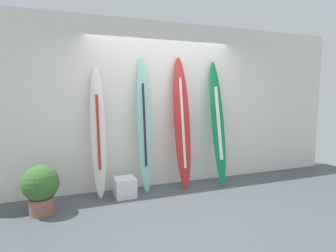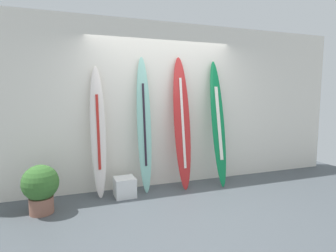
# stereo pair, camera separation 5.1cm
# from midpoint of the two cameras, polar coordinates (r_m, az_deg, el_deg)

# --- Properties ---
(ground) EXTENTS (8.00, 8.00, 0.04)m
(ground) POSITION_cam_midpoint_polar(r_m,az_deg,el_deg) (3.95, 5.00, -17.47)
(ground) COLOR #474D53
(wall_back) EXTENTS (7.20, 0.20, 2.80)m
(wall_back) POSITION_cam_midpoint_polar(r_m,az_deg,el_deg) (4.82, -1.30, 4.39)
(wall_back) COLOR white
(wall_back) RESTS_ON ground
(surfboard_ivory) EXTENTS (0.24, 0.35, 2.02)m
(surfboard_ivory) POSITION_cam_midpoint_polar(r_m,az_deg,el_deg) (4.34, -14.02, -1.39)
(surfboard_ivory) COLOR silver
(surfboard_ivory) RESTS_ON ground
(surfboard_seafoam) EXTENTS (0.24, 0.36, 2.20)m
(surfboard_seafoam) POSITION_cam_midpoint_polar(r_m,az_deg,el_deg) (4.45, -4.67, 0.29)
(surfboard_seafoam) COLOR #84C4B5
(surfboard_seafoam) RESTS_ON ground
(surfboard_crimson) EXTENTS (0.30, 0.46, 2.22)m
(surfboard_crimson) POSITION_cam_midpoint_polar(r_m,az_deg,el_deg) (4.62, 3.25, 0.68)
(surfboard_crimson) COLOR red
(surfboard_crimson) RESTS_ON ground
(surfboard_emerald) EXTENTS (0.25, 0.52, 2.18)m
(surfboard_emerald) POSITION_cam_midpoint_polar(r_m,az_deg,el_deg) (4.86, 10.67, 0.61)
(surfboard_emerald) COLOR #0F7841
(surfboard_emerald) RESTS_ON ground
(display_block_left) EXTENTS (0.32, 0.32, 0.30)m
(display_block_left) POSITION_cam_midpoint_polar(r_m,az_deg,el_deg) (4.42, -8.66, -12.44)
(display_block_left) COLOR silver
(display_block_left) RESTS_ON ground
(potted_plant) EXTENTS (0.48, 0.48, 0.66)m
(potted_plant) POSITION_cam_midpoint_polar(r_m,az_deg,el_deg) (4.08, -24.67, -11.34)
(potted_plant) COLOR #8D5B4B
(potted_plant) RESTS_ON ground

